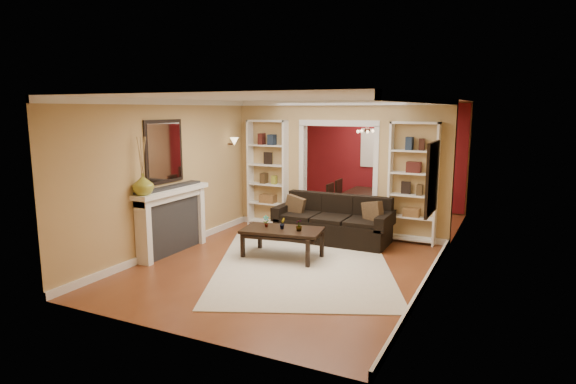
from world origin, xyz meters
The scene contains 30 objects.
floor centered at (0.00, 0.00, 0.00)m, with size 8.00×8.00×0.00m, color brown.
ceiling centered at (0.00, 0.00, 2.70)m, with size 8.00×8.00×0.00m, color white.
wall_back centered at (0.00, 4.00, 1.35)m, with size 8.00×8.00×0.00m, color tan.
wall_front centered at (0.00, -4.00, 1.35)m, with size 8.00×8.00×0.00m, color tan.
wall_left centered at (-2.25, 0.00, 1.35)m, with size 8.00×8.00×0.00m, color tan.
wall_right centered at (2.25, 0.00, 1.35)m, with size 8.00×8.00×0.00m, color tan.
partition_wall centered at (0.00, 1.20, 1.35)m, with size 4.50×0.15×2.70m, color tan.
red_back_panel centered at (0.00, 3.97, 1.32)m, with size 4.44×0.04×2.64m, color maroon.
dining_window centered at (0.00, 3.93, 1.55)m, with size 0.78×0.03×0.98m, color #8CA5CC.
area_rug centered at (0.25, -1.11, 0.01)m, with size 2.75×3.86×0.01m, color beige.
sofa centered at (0.17, 0.45, 0.44)m, with size 2.23×0.96×0.87m, color black.
pillow_left centered at (-0.62, 0.43, 0.62)m, with size 0.39×0.11×0.39m, color brown.
pillow_right centered at (0.96, 0.43, 0.64)m, with size 0.44×0.12×0.44m, color brown.
coffee_table centered at (-0.24, -0.91, 0.25)m, with size 1.34×0.73×0.51m, color black.
plant_left centered at (-0.55, -0.91, 0.61)m, with size 0.11×0.07×0.20m, color #336626.
plant_center centered at (-0.24, -0.91, 0.60)m, with size 0.10×0.08×0.19m, color #336626.
plant_right centered at (0.08, -0.91, 0.61)m, with size 0.11×0.11×0.20m, color #336626.
bookshelf_left centered at (-1.55, 1.03, 1.15)m, with size 0.90×0.30×2.30m, color white.
bookshelf_right centered at (1.55, 1.03, 1.15)m, with size 0.90×0.30×2.30m, color white.
fireplace centered at (-2.09, -1.50, 0.58)m, with size 0.32×1.70×1.16m, color white.
vase centered at (-2.09, -2.20, 1.34)m, with size 0.34×0.34×0.35m, color olive.
mirror centered at (-2.23, -1.50, 1.80)m, with size 0.03×0.95×1.10m, color silver.
wall_sconce centered at (-2.15, 0.55, 1.83)m, with size 0.18×0.18×0.22m, color #FFE0A5.
framed_art centered at (2.21, -1.00, 1.55)m, with size 0.04×0.85×1.05m, color black.
dining_table centered at (0.13, 2.71, 0.30)m, with size 0.94×1.69×0.60m, color black.
dining_chair_nw centered at (-0.42, 2.41, 0.42)m, with size 0.41×0.41×0.83m, color black.
dining_chair_ne centered at (0.68, 2.41, 0.38)m, with size 0.37×0.37×0.75m, color black.
dining_chair_sw centered at (-0.42, 3.01, 0.42)m, with size 0.42×0.42×0.85m, color black.
dining_chair_se centered at (0.68, 3.01, 0.47)m, with size 0.47×0.47×0.95m, color black.
chandelier centered at (0.00, 2.70, 2.02)m, with size 0.50×0.50×0.30m, color #331D17.
Camera 1 is at (3.34, -8.04, 2.53)m, focal length 30.00 mm.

